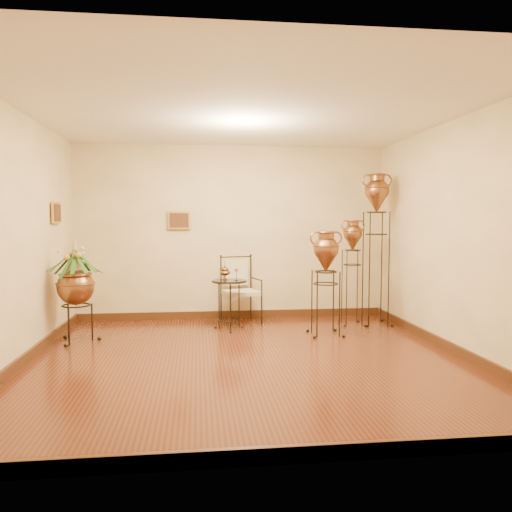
{
  "coord_description": "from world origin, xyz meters",
  "views": [
    {
      "loc": [
        -0.56,
        -5.6,
        1.59
      ],
      "look_at": [
        0.25,
        1.3,
        1.1
      ],
      "focal_mm": 35.0,
      "sensor_mm": 36.0,
      "label": 1
    }
  ],
  "objects": [
    {
      "name": "planter_urn",
      "position": [
        -2.15,
        1.1,
        0.79
      ],
      "size": [
        0.98,
        0.98,
        1.41
      ],
      "rotation": [
        0.0,
        0.0,
        0.38
      ],
      "color": "black",
      "rests_on": "ground"
    },
    {
      "name": "side_table",
      "position": [
        -0.11,
        1.61,
        0.38
      ],
      "size": [
        0.53,
        0.53,
        0.92
      ],
      "rotation": [
        0.0,
        0.0,
        0.07
      ],
      "color": "black",
      "rests_on": "ground"
    },
    {
      "name": "amphora_mid",
      "position": [
        1.79,
        1.76,
        0.82
      ],
      "size": [
        0.39,
        0.39,
        1.63
      ],
      "rotation": [
        0.0,
        0.0,
        -0.09
      ],
      "color": "black",
      "rests_on": "ground"
    },
    {
      "name": "room_shell",
      "position": [
        -0.01,
        0.01,
        1.73
      ],
      "size": [
        5.02,
        5.02,
        2.81
      ],
      "color": "#FFDFA4",
      "rests_on": "ground"
    },
    {
      "name": "amphora_tall",
      "position": [
        2.15,
        1.74,
        1.19
      ],
      "size": [
        0.52,
        0.52,
        2.33
      ],
      "rotation": [
        0.0,
        0.0,
        0.15
      ],
      "color": "black",
      "rests_on": "ground"
    },
    {
      "name": "ground",
      "position": [
        0.0,
        0.0,
        0.0
      ],
      "size": [
        5.0,
        5.0,
        0.0
      ],
      "primitive_type": "plane",
      "color": "#592715",
      "rests_on": "ground"
    },
    {
      "name": "armchair",
      "position": [
        0.11,
        2.07,
        0.52
      ],
      "size": [
        0.7,
        0.67,
        1.04
      ],
      "rotation": [
        0.0,
        0.0,
        0.26
      ],
      "color": "black",
      "rests_on": "ground"
    },
    {
      "name": "amphora_short",
      "position": [
        1.2,
        1.12,
        0.74
      ],
      "size": [
        0.54,
        0.54,
        1.48
      ],
      "rotation": [
        0.0,
        0.0,
        0.25
      ],
      "color": "black",
      "rests_on": "ground"
    }
  ]
}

